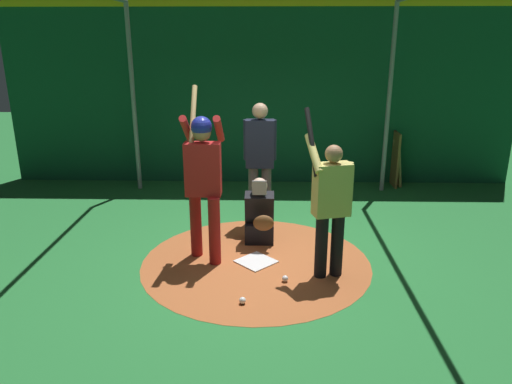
{
  "coord_description": "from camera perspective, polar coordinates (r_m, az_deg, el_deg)",
  "views": [
    {
      "loc": [
        5.57,
        0.14,
        2.75
      ],
      "look_at": [
        0.0,
        0.0,
        0.95
      ],
      "focal_mm": 33.53,
      "sensor_mm": 36.0,
      "label": 1
    }
  ],
  "objects": [
    {
      "name": "baseball_1",
      "position": [
        5.74,
        3.49,
        -10.27
      ],
      "size": [
        0.07,
        0.07,
        0.07
      ],
      "primitive_type": "sphere",
      "color": "white",
      "rests_on": "dirt_circle"
    },
    {
      "name": "bat_rack",
      "position": [
        9.67,
        16.29,
        3.68
      ],
      "size": [
        0.58,
        0.2,
        1.05
      ],
      "color": "olive",
      "rests_on": "ground"
    },
    {
      "name": "home_plate",
      "position": [
        6.21,
        0.0,
        -8.27
      ],
      "size": [
        0.59,
        0.59,
        0.01
      ],
      "primitive_type": "cube",
      "rotation": [
        0.0,
        0.0,
        0.79
      ],
      "color": "white",
      "rests_on": "dirt_circle"
    },
    {
      "name": "back_wall",
      "position": [
        9.37,
        0.59,
        11.98
      ],
      "size": [
        0.23,
        9.76,
        3.55
      ],
      "color": "#145133",
      "rests_on": "ground"
    },
    {
      "name": "ground_plane",
      "position": [
        6.21,
        0.0,
        -8.37
      ],
      "size": [
        25.76,
        25.76,
        0.0
      ],
      "primitive_type": "plane",
      "color": "#287A38"
    },
    {
      "name": "dirt_circle",
      "position": [
        6.21,
        0.0,
        -8.34
      ],
      "size": [
        2.93,
        2.93,
        0.01
      ],
      "primitive_type": "cylinder",
      "color": "#B76033",
      "rests_on": "ground"
    },
    {
      "name": "cage_frame",
      "position": [
        5.59,
        0.0,
        14.07
      ],
      "size": [
        6.35,
        4.7,
        3.39
      ],
      "color": "gray",
      "rests_on": "ground"
    },
    {
      "name": "visitor",
      "position": [
        5.6,
        8.9,
        -1.24
      ],
      "size": [
        0.54,
        0.57,
        1.99
      ],
      "rotation": [
        0.0,
        0.0,
        0.26
      ],
      "color": "black",
      "rests_on": "ground"
    },
    {
      "name": "batter",
      "position": [
        5.94,
        -6.34,
        2.13
      ],
      "size": [
        0.68,
        0.49,
        2.19
      ],
      "color": "maroon",
      "rests_on": "ground"
    },
    {
      "name": "catcher",
      "position": [
        6.67,
        0.45,
        -3.03
      ],
      "size": [
        0.58,
        0.4,
        0.94
      ],
      "color": "black",
      "rests_on": "ground"
    },
    {
      "name": "umpire",
      "position": [
        7.17,
        0.47,
        4.2
      ],
      "size": [
        0.23,
        0.49,
        1.86
      ],
      "color": "#4C4C51",
      "rests_on": "ground"
    },
    {
      "name": "baseball_0",
      "position": [
        5.3,
        -1.62,
        -12.81
      ],
      "size": [
        0.07,
        0.07,
        0.07
      ],
      "primitive_type": "sphere",
      "color": "white",
      "rests_on": "dirt_circle"
    }
  ]
}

